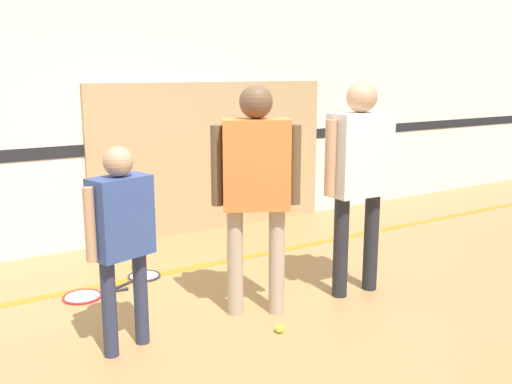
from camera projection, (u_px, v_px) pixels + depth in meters
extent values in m
plane|color=#A87F4C|center=(247.00, 326.00, 4.14)|extent=(16.00, 16.00, 0.00)
cube|color=silver|center=(121.00, 92.00, 5.86)|extent=(16.00, 0.06, 3.20)
cube|color=black|center=(125.00, 148.00, 5.95)|extent=(16.00, 0.01, 0.12)
cube|color=tan|center=(214.00, 157.00, 6.50)|extent=(2.92, 0.05, 1.69)
cube|color=orange|center=(172.00, 272.00, 5.23)|extent=(14.40, 0.10, 0.01)
cylinder|color=tan|center=(235.00, 262.00, 4.26)|extent=(0.12, 0.12, 0.82)
cylinder|color=tan|center=(277.00, 261.00, 4.28)|extent=(0.12, 0.12, 0.82)
cube|color=orange|center=(256.00, 164.00, 4.12)|extent=(0.55, 0.46, 0.65)
sphere|color=brown|center=(256.00, 102.00, 4.02)|extent=(0.24, 0.24, 0.24)
cylinder|color=brown|center=(217.00, 166.00, 4.10)|extent=(0.09, 0.09, 0.58)
cylinder|color=brown|center=(295.00, 165.00, 4.14)|extent=(0.09, 0.09, 0.58)
cylinder|color=#2D334C|center=(109.00, 309.00, 3.64)|extent=(0.09, 0.09, 0.65)
cylinder|color=#2D334C|center=(141.00, 297.00, 3.82)|extent=(0.09, 0.09, 0.65)
cube|color=#334784|center=(121.00, 217.00, 3.60)|extent=(0.42, 0.30, 0.52)
sphere|color=tan|center=(118.00, 162.00, 3.53)|extent=(0.19, 0.19, 0.19)
cylinder|color=tan|center=(90.00, 225.00, 3.44)|extent=(0.07, 0.07, 0.46)
cylinder|color=tan|center=(149.00, 211.00, 3.77)|extent=(0.07, 0.07, 0.46)
cylinder|color=#232328|center=(371.00, 242.00, 4.75)|extent=(0.12, 0.12, 0.83)
cylinder|color=#232328|center=(341.00, 247.00, 4.60)|extent=(0.12, 0.12, 0.83)
cube|color=silver|center=(360.00, 154.00, 4.52)|extent=(0.50, 0.29, 0.66)
sphere|color=tan|center=(362.00, 97.00, 4.42)|extent=(0.24, 0.24, 0.24)
cylinder|color=tan|center=(387.00, 153.00, 4.66)|extent=(0.09, 0.09, 0.59)
cylinder|color=tan|center=(330.00, 158.00, 4.38)|extent=(0.09, 0.09, 0.59)
torus|color=#28282D|center=(144.00, 276.00, 5.11)|extent=(0.39, 0.39, 0.02)
cylinder|color=silver|center=(144.00, 276.00, 5.11)|extent=(0.25, 0.25, 0.01)
cylinder|color=black|center=(125.00, 284.00, 4.91)|extent=(0.19, 0.11, 0.02)
sphere|color=black|center=(117.00, 288.00, 4.83)|extent=(0.03, 0.03, 0.03)
torus|color=red|center=(82.00, 297.00, 4.64)|extent=(0.35, 0.35, 0.02)
cylinder|color=silver|center=(82.00, 297.00, 4.64)|extent=(0.27, 0.27, 0.01)
cylinder|color=black|center=(114.00, 291.00, 4.75)|extent=(0.22, 0.05, 0.02)
sphere|color=black|center=(127.00, 289.00, 4.80)|extent=(0.03, 0.03, 0.03)
sphere|color=#CCE038|center=(280.00, 328.00, 4.02)|extent=(0.07, 0.07, 0.07)
sphere|color=#CCE038|center=(135.00, 265.00, 5.33)|extent=(0.07, 0.07, 0.07)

